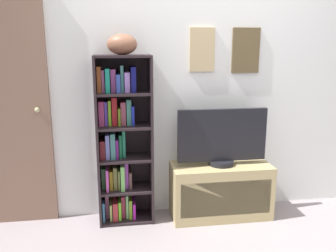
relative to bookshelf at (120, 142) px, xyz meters
The scene contains 5 objects.
back_wall 0.87m from the bookshelf, 11.24° to the left, with size 4.80×0.08×2.45m.
bookshelf is the anchor object (origin of this frame).
football 0.82m from the bookshelf, 38.80° to the right, with size 0.25×0.17×0.17m, color brown.
tv_stand 1.01m from the bookshelf, ahead, with size 0.89×0.37×0.49m.
television 0.89m from the bookshelf, ahead, with size 0.79×0.22×0.51m.
Camera 1 is at (-0.72, -2.00, 1.54)m, focal length 38.01 mm.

